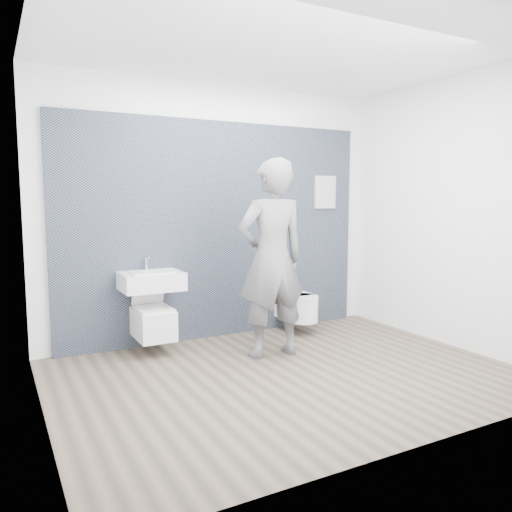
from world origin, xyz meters
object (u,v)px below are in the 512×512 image
washbasin (151,280)px  toilet_rounded (299,307)px  toilet_square (153,321)px  visitor (272,259)px

washbasin → toilet_rounded: size_ratio=1.06×
washbasin → toilet_square: (0.00, -0.02, -0.41)m
toilet_square → visitor: (1.01, -0.64, 0.65)m
toilet_rounded → visitor: bearing=-139.6°
toilet_rounded → visitor: size_ratio=0.29×
visitor → washbasin: bearing=-30.1°
toilet_square → washbasin: bearing=90.0°
washbasin → toilet_square: size_ratio=0.91×
washbasin → toilet_rounded: (1.73, -0.06, -0.44)m
visitor → toilet_rounded: bearing=-136.3°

